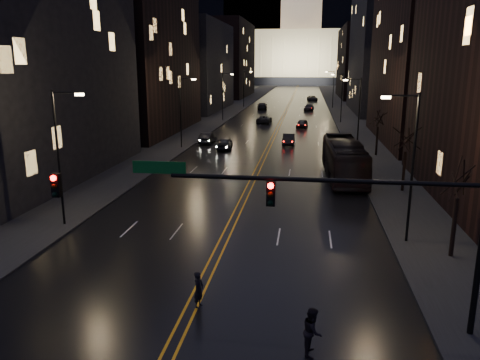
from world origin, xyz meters
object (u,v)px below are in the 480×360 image
at_px(oncoming_car_b, 208,138).
at_px(receding_car_a, 289,139).
at_px(bus, 344,159).
at_px(traffic_signal, 333,208).
at_px(pedestrian_a, 199,290).
at_px(oncoming_car_a, 225,144).
at_px(pedestrian_b, 313,331).

distance_m(oncoming_car_b, receding_car_a, 11.01).
xyz_separation_m(bus, receding_car_a, (-5.90, 18.35, -1.09)).
bearing_deg(bus, oncoming_car_b, 131.07).
xyz_separation_m(traffic_signal, pedestrian_a, (-5.59, 0.78, -4.27)).
relative_size(traffic_signal, bus, 1.33).
bearing_deg(oncoming_car_a, pedestrian_a, 92.55).
bearing_deg(bus, traffic_signal, -97.81).
bearing_deg(oncoming_car_a, bus, 130.04).
bearing_deg(bus, receding_car_a, 105.42).
bearing_deg(oncoming_car_b, pedestrian_b, 109.30).
relative_size(receding_car_a, pedestrian_a, 2.63).
relative_size(oncoming_car_a, receding_car_a, 1.04).
distance_m(oncoming_car_a, pedestrian_a, 39.56).
height_order(traffic_signal, bus, traffic_signal).
height_order(bus, pedestrian_b, bus).
bearing_deg(pedestrian_a, receding_car_a, 11.49).
xyz_separation_m(pedestrian_a, pedestrian_b, (4.96, -2.77, 0.09)).
height_order(bus, oncoming_car_a, bus).
xyz_separation_m(oncoming_car_a, pedestrian_a, (5.69, -39.14, 0.06)).
bearing_deg(pedestrian_b, receding_car_a, 6.86).
relative_size(receding_car_a, pedestrian_b, 2.36).
height_order(traffic_signal, pedestrian_b, traffic_signal).
distance_m(oncoming_car_a, oncoming_car_b, 5.40).
distance_m(traffic_signal, pedestrian_b, 4.67).
distance_m(pedestrian_a, pedestrian_b, 5.68).
distance_m(oncoming_car_b, pedestrian_a, 44.43).
height_order(bus, receding_car_a, bus).
distance_m(receding_car_a, pedestrian_a, 44.13).
bearing_deg(oncoming_car_b, oncoming_car_a, 128.09).
xyz_separation_m(oncoming_car_a, pedestrian_b, (10.65, -41.92, 0.15)).
xyz_separation_m(oncoming_car_b, pedestrian_b, (13.77, -46.32, 0.20)).
distance_m(oncoming_car_a, pedestrian_b, 43.25).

